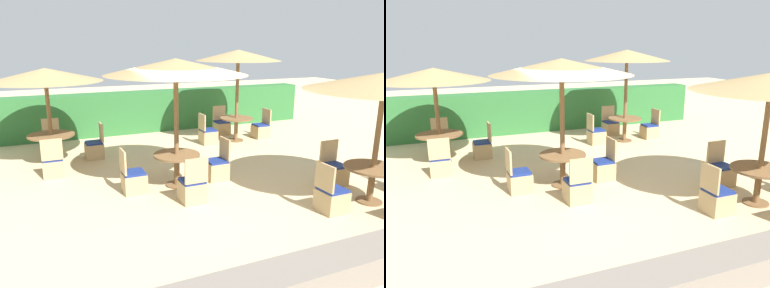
{
  "view_description": "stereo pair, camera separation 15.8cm",
  "coord_description": "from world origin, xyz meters",
  "views": [
    {
      "loc": [
        -2.98,
        -6.44,
        2.98
      ],
      "look_at": [
        0.0,
        0.6,
        0.9
      ],
      "focal_mm": 35.0,
      "sensor_mm": 36.0,
      "label": 1
    },
    {
      "loc": [
        -2.83,
        -6.5,
        2.98
      ],
      "look_at": [
        0.0,
        0.6,
        0.9
      ],
      "focal_mm": 35.0,
      "sensor_mm": 36.0,
      "label": 2
    }
  ],
  "objects": [
    {
      "name": "ground_plane",
      "position": [
        0.0,
        0.0,
        0.0
      ],
      "size": [
        40.0,
        40.0,
        0.0
      ],
      "primitive_type": "plane",
      "color": "#D1BA8C"
    },
    {
      "name": "hedge_row",
      "position": [
        0.0,
        5.89,
        0.69
      ],
      "size": [
        13.0,
        0.7,
        1.38
      ],
      "primitive_type": "cube",
      "color": "#2D6B33",
      "rests_on": "ground_plane"
    },
    {
      "name": "stone_border",
      "position": [
        0.0,
        -3.32,
        0.2
      ],
      "size": [
        10.0,
        0.56,
        0.4
      ],
      "primitive_type": "cube",
      "color": "slate",
      "rests_on": "ground_plane"
    },
    {
      "name": "parasol_center",
      "position": [
        -0.33,
        0.65,
        2.51
      ],
      "size": [
        2.89,
        2.89,
        2.68
      ],
      "color": "brown",
      "rests_on": "ground_plane"
    },
    {
      "name": "round_table_center",
      "position": [
        -0.33,
        0.65,
        0.54
      ],
      "size": [
        0.99,
        0.99,
        0.7
      ],
      "color": "brown",
      "rests_on": "ground_plane"
    },
    {
      "name": "patio_chair_center_south",
      "position": [
        -0.36,
        -0.27,
        0.26
      ],
      "size": [
        0.46,
        0.46,
        0.93
      ],
      "color": "tan",
      "rests_on": "ground_plane"
    },
    {
      "name": "patio_chair_center_east",
      "position": [
        0.63,
        0.67,
        0.26
      ],
      "size": [
        0.46,
        0.46,
        0.93
      ],
      "rotation": [
        0.0,
        0.0,
        1.57
      ],
      "color": "tan",
      "rests_on": "ground_plane"
    },
    {
      "name": "patio_chair_center_west",
      "position": [
        -1.29,
        0.64,
        0.26
      ],
      "size": [
        0.46,
        0.46,
        0.93
      ],
      "rotation": [
        0.0,
        0.0,
        -1.57
      ],
      "color": "tan",
      "rests_on": "ground_plane"
    },
    {
      "name": "parasol_back_right",
      "position": [
        2.71,
        3.48,
        2.6
      ],
      "size": [
        2.54,
        2.54,
        2.77
      ],
      "color": "brown",
      "rests_on": "ground_plane"
    },
    {
      "name": "round_table_back_right",
      "position": [
        2.71,
        3.48,
        0.57
      ],
      "size": [
        1.02,
        1.02,
        0.74
      ],
      "color": "brown",
      "rests_on": "ground_plane"
    },
    {
      "name": "patio_chair_back_right_west",
      "position": [
        1.74,
        3.49,
        0.26
      ],
      "size": [
        0.46,
        0.46,
        0.93
      ],
      "rotation": [
        0.0,
        0.0,
        -1.57
      ],
      "color": "tan",
      "rests_on": "ground_plane"
    },
    {
      "name": "patio_chair_back_right_east",
      "position": [
        3.64,
        3.5,
        0.26
      ],
      "size": [
        0.46,
        0.46,
        0.93
      ],
      "rotation": [
        0.0,
        0.0,
        1.57
      ],
      "color": "tan",
      "rests_on": "ground_plane"
    },
    {
      "name": "patio_chair_back_right_north",
      "position": [
        2.69,
        4.43,
        0.26
      ],
      "size": [
        0.46,
        0.46,
        0.93
      ],
      "rotation": [
        0.0,
        0.0,
        3.14
      ],
      "color": "tan",
      "rests_on": "ground_plane"
    },
    {
      "name": "round_table_front_right",
      "position": [
        2.79,
        -1.61,
        0.56
      ],
      "size": [
        1.06,
        1.06,
        0.71
      ],
      "color": "brown",
      "rests_on": "ground_plane"
    },
    {
      "name": "patio_chair_front_right_west",
      "position": [
        1.78,
        -1.65,
        0.26
      ],
      "size": [
        0.46,
        0.46,
        0.93
      ],
      "rotation": [
        0.0,
        0.0,
        -1.57
      ],
      "color": "tan",
      "rests_on": "ground_plane"
    },
    {
      "name": "patio_chair_front_right_north",
      "position": [
        2.83,
        -0.58,
        0.26
      ],
      "size": [
        0.46,
        0.46,
        0.93
      ],
      "rotation": [
        0.0,
        0.0,
        3.14
      ],
      "color": "tan",
      "rests_on": "ground_plane"
    },
    {
      "name": "parasol_back_left",
      "position": [
        -2.69,
        3.32,
        2.22
      ],
      "size": [
        2.73,
        2.73,
        2.39
      ],
      "color": "brown",
      "rests_on": "ground_plane"
    },
    {
      "name": "round_table_back_left",
      "position": [
        -2.69,
        3.32,
        0.6
      ],
      "size": [
        1.15,
        1.15,
        0.75
      ],
      "color": "brown",
      "rests_on": "ground_plane"
    },
    {
      "name": "patio_chair_back_left_north",
      "position": [
        -2.65,
        4.36,
        0.26
      ],
      "size": [
        0.46,
        0.46,
        0.93
      ],
      "rotation": [
        0.0,
        0.0,
        3.14
      ],
      "color": "tan",
      "rests_on": "ground_plane"
    },
    {
      "name": "patio_chair_back_left_east",
      "position": [
        -1.64,
        3.34,
        0.26
      ],
      "size": [
        0.46,
        0.46,
        0.93
      ],
      "rotation": [
        0.0,
        0.0,
        1.57
      ],
      "color": "tan",
      "rests_on": "ground_plane"
    },
    {
      "name": "patio_chair_back_left_south",
      "position": [
        -2.75,
        2.26,
        0.26
      ],
      "size": [
        0.46,
        0.46,
        0.93
      ],
      "color": "tan",
      "rests_on": "ground_plane"
    }
  ]
}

